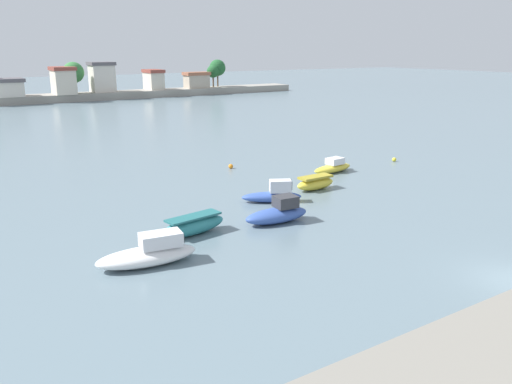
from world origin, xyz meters
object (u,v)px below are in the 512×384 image
(moored_boat_3, at_px, (274,194))
(mooring_buoy_1, at_px, (231,166))
(moored_boat_1, at_px, (194,225))
(mooring_buoy_0, at_px, (394,160))
(moored_boat_0, at_px, (149,254))
(moored_boat_2, at_px, (278,213))
(moored_boat_4, at_px, (315,183))
(moored_boat_5, at_px, (333,167))

(moored_boat_3, distance_m, mooring_buoy_1, 11.20)
(moored_boat_1, bearing_deg, mooring_buoy_0, 8.29)
(moored_boat_0, distance_m, moored_boat_3, 13.00)
(moored_boat_2, bearing_deg, moored_boat_4, 39.46)
(mooring_buoy_0, bearing_deg, moored_boat_1, -162.94)
(moored_boat_1, xyz_separation_m, moored_boat_3, (7.81, 2.94, 0.00))
(moored_boat_0, xyz_separation_m, mooring_buoy_1, (14.34, 16.59, -0.38))
(moored_boat_2, height_order, mooring_buoy_0, moored_boat_2)
(moored_boat_3, xyz_separation_m, mooring_buoy_1, (2.67, 10.87, -0.35))
(moored_boat_4, relative_size, mooring_buoy_1, 8.32)
(moored_boat_0, relative_size, moored_boat_4, 1.52)
(moored_boat_2, height_order, moored_boat_4, moored_boat_2)
(moored_boat_0, xyz_separation_m, moored_boat_3, (11.67, 5.73, -0.03))
(moored_boat_0, distance_m, moored_boat_2, 9.54)
(moored_boat_3, bearing_deg, moored_boat_4, 39.97)
(moored_boat_3, relative_size, mooring_buoy_0, 10.92)
(moored_boat_3, bearing_deg, moored_boat_2, -93.28)
(moored_boat_3, relative_size, moored_boat_5, 0.97)
(moored_boat_0, relative_size, moored_boat_5, 1.18)
(moored_boat_3, height_order, moored_boat_4, moored_boat_3)
(moored_boat_1, distance_m, moored_boat_3, 8.34)
(moored_boat_4, bearing_deg, moored_boat_3, -169.64)
(moored_boat_0, xyz_separation_m, mooring_buoy_0, (29.29, 10.59, -0.39))
(moored_boat_4, distance_m, mooring_buoy_1, 10.06)
(moored_boat_1, distance_m, moored_boat_2, 5.57)
(moored_boat_3, bearing_deg, moored_boat_5, 53.72)
(moored_boat_1, xyz_separation_m, moored_boat_2, (5.50, -0.91, 0.05))
(moored_boat_2, bearing_deg, moored_boat_5, 40.11)
(moored_boat_5, relative_size, mooring_buoy_0, 11.24)
(moored_boat_0, bearing_deg, mooring_buoy_0, 27.34)
(mooring_buoy_0, distance_m, mooring_buoy_1, 16.11)
(moored_boat_1, bearing_deg, mooring_buoy_1, 44.04)
(mooring_buoy_0, bearing_deg, moored_boat_4, -163.45)
(mooring_buoy_1, bearing_deg, moored_boat_5, -41.38)
(moored_boat_2, relative_size, moored_boat_3, 1.02)
(moored_boat_1, xyz_separation_m, moored_boat_5, (17.46, 7.65, -0.09))
(moored_boat_1, bearing_deg, moored_boat_0, -152.95)
(moored_boat_0, xyz_separation_m, moored_boat_5, (21.32, 10.44, -0.12))
(moored_boat_2, xyz_separation_m, mooring_buoy_1, (4.98, 14.72, -0.39))
(moored_boat_2, relative_size, moored_boat_5, 0.99)
(moored_boat_3, bearing_deg, moored_boat_0, -126.16)
(moored_boat_0, bearing_deg, moored_boat_3, 33.59)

